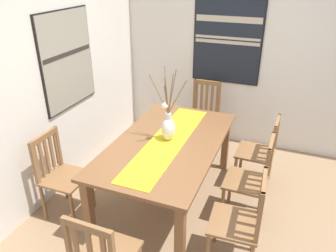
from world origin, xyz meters
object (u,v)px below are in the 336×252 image
at_px(chair_4, 252,179).
at_px(chair_2, 241,221).
at_px(chair_0, 260,151).
at_px(chair_5, 204,115).
at_px(centerpiece_vase, 168,126).
at_px(painting_on_side_wall, 227,40).
at_px(chair_3, 60,173).
at_px(dining_table, 168,149).
at_px(painting_on_back_wall, 67,60).

bearing_deg(chair_4, chair_2, -179.53).
distance_m(chair_0, chair_5, 1.10).
relative_size(centerpiece_vase, chair_2, 0.83).
relative_size(chair_0, chair_2, 0.95).
distance_m(chair_2, chair_4, 0.63).
bearing_deg(chair_4, chair_0, 0.02).
bearing_deg(centerpiece_vase, chair_4, -90.79).
relative_size(chair_0, chair_4, 0.93).
bearing_deg(centerpiece_vase, chair_2, -125.02).
distance_m(chair_2, painting_on_side_wall, 2.59).
height_order(chair_3, chair_5, chair_5).
relative_size(dining_table, chair_4, 1.95).
bearing_deg(painting_on_side_wall, chair_3, 152.82).
relative_size(dining_table, chair_0, 2.09).
height_order(painting_on_back_wall, painting_on_side_wall, painting_on_side_wall).
bearing_deg(chair_2, centerpiece_vase, 54.98).
relative_size(chair_3, chair_4, 0.96).
height_order(chair_4, painting_on_back_wall, painting_on_back_wall).
height_order(centerpiece_vase, chair_4, centerpiece_vase).
xyz_separation_m(chair_0, chair_4, (-0.62, -0.00, 0.02)).
bearing_deg(chair_5, painting_on_back_wall, 132.58).
bearing_deg(painting_on_back_wall, centerpiece_vase, -94.14).
distance_m(chair_5, painting_on_side_wall, 1.07).
relative_size(chair_3, painting_on_side_wall, 0.79).
bearing_deg(dining_table, chair_0, -54.56).
height_order(dining_table, chair_2, chair_2).
height_order(centerpiece_vase, chair_0, centerpiece_vase).
relative_size(chair_2, chair_4, 0.98).
bearing_deg(chair_0, painting_on_side_wall, 34.16).
distance_m(chair_0, chair_3, 2.24).
xyz_separation_m(chair_4, painting_on_back_wall, (0.10, 2.17, 0.97)).
bearing_deg(dining_table, chair_5, -1.23).
bearing_deg(painting_on_side_wall, chair_5, 153.42).
relative_size(chair_0, chair_3, 0.97).
xyz_separation_m(chair_2, chair_5, (1.92, 0.88, 0.02)).
height_order(chair_3, painting_on_back_wall, painting_on_back_wall).
distance_m(dining_table, painting_on_side_wall, 1.88).
height_order(chair_2, chair_3, chair_2).
height_order(chair_2, chair_5, chair_5).
height_order(centerpiece_vase, chair_2, centerpiece_vase).
distance_m(chair_3, chair_5, 2.16).
xyz_separation_m(centerpiece_vase, chair_5, (1.27, -0.04, -0.40)).
xyz_separation_m(chair_4, chair_5, (1.29, 0.88, 0.01)).
height_order(chair_2, painting_on_back_wall, painting_on_back_wall).
bearing_deg(painting_on_back_wall, chair_5, -47.42).
relative_size(chair_0, painting_on_side_wall, 0.77).
distance_m(dining_table, chair_5, 1.32).
height_order(dining_table, painting_on_side_wall, painting_on_side_wall).
height_order(chair_0, painting_on_side_wall, painting_on_side_wall).
xyz_separation_m(chair_2, painting_on_back_wall, (0.74, 2.17, 0.98)).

